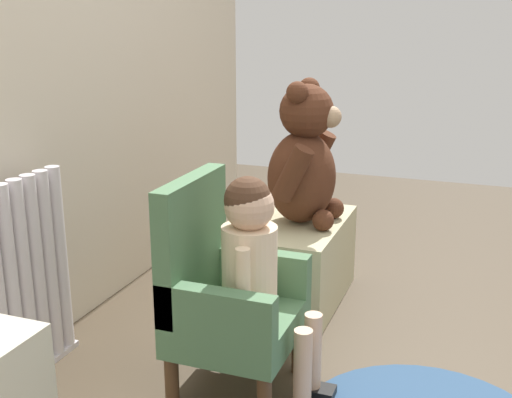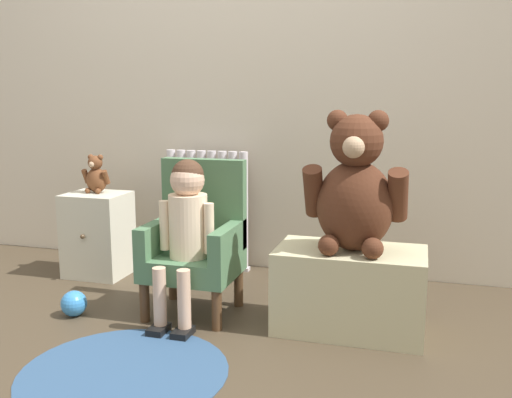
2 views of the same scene
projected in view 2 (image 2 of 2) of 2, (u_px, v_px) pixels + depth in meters
ground_plane at (153, 353)px, 2.21m from camera, size 6.00×6.00×0.00m
back_wall at (246, 56)px, 3.16m from camera, size 3.80×0.05×2.40m
radiator at (207, 211)px, 3.25m from camera, size 0.50×0.05×0.68m
small_dresser at (98, 234)px, 3.14m from camera, size 0.32×0.30×0.46m
child_armchair at (196, 242)px, 2.60m from camera, size 0.40×0.36×0.69m
child_figure at (186, 217)px, 2.47m from camera, size 0.25×0.35×0.71m
low_bench at (350, 290)px, 2.40m from camera, size 0.62×0.35×0.35m
large_teddy_bear at (355, 190)px, 2.31m from camera, size 0.42×0.29×0.58m
small_teddy_bear at (96, 176)px, 3.11m from camera, size 0.15×0.11×0.21m
floor_rug at (124, 371)px, 2.06m from camera, size 0.76×0.76×0.01m
toy_ball at (74, 303)px, 2.57m from camera, size 0.12×0.12×0.12m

